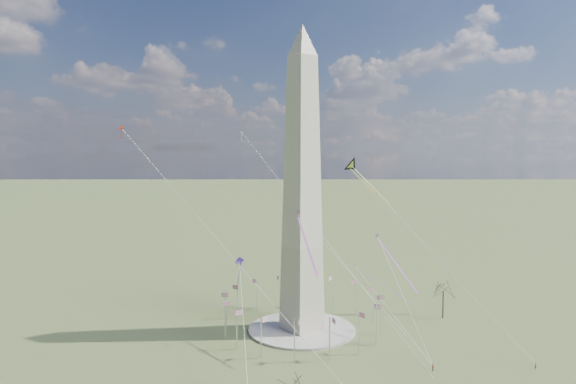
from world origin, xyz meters
TOP-DOWN VIEW (x-y plane):
  - ground at (0.00, 0.00)m, footprint 2000.00×2000.00m
  - plaza at (0.00, 0.00)m, footprint 36.00×36.00m
  - washington_monument at (0.00, 0.00)m, footprint 15.56×15.56m
  - flagpole_ring at (-0.00, -0.00)m, footprint 54.40×54.40m
  - tree_near at (47.75, -22.33)m, footprint 8.55×8.55m
  - person_east at (31.10, -63.72)m, footprint 0.72×0.56m
  - person_centre at (7.87, -46.55)m, footprint 1.20×0.76m
  - kite_delta_black at (34.34, 10.05)m, footprint 7.55×20.43m
  - kite_diamond_purple at (-21.94, 4.36)m, footprint 2.10×2.95m
  - kite_streamer_left at (22.58, -18.62)m, footprint 6.69×22.18m
  - kite_streamer_mid at (-8.65, -10.95)m, footprint 11.11×21.24m
  - kite_streamer_right at (32.61, -3.95)m, footprint 18.89×17.06m
  - kite_small_red at (-46.52, 35.57)m, footprint 1.45×1.60m
  - kite_small_white at (6.69, 45.81)m, footprint 1.62×2.32m

SIDE VIEW (x-z plane):
  - ground at x=0.00m, z-range 0.00..0.00m
  - plaza at x=0.00m, z-range 0.00..0.80m
  - person_east at x=31.10m, z-range 0.00..1.73m
  - person_centre at x=7.87m, z-range 0.00..1.91m
  - flagpole_ring at x=0.00m, z-range 0.77..13.77m
  - tree_near at x=47.75m, z-range 3.18..18.14m
  - kite_streamer_right at x=32.61m, z-range 4.37..20.90m
  - kite_diamond_purple at x=-21.94m, z-range 20.59..29.54m
  - kite_streamer_left at x=22.58m, z-range 18.22..33.69m
  - kite_streamer_mid at x=-8.65m, z-range 27.42..43.15m
  - washington_monument at x=0.00m, z-range -2.05..97.95m
  - kite_delta_black at x=34.34m, z-range 45.14..62.26m
  - kite_small_red at x=-46.52m, z-range 65.08..69.49m
  - kite_small_white at x=6.69m, z-range 64.95..69.78m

